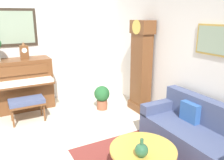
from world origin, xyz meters
name	(u,v)px	position (x,y,z in m)	size (l,w,h in m)	color
ground_plane	(60,157)	(0.00, 0.00, -0.05)	(6.40, 6.00, 0.10)	beige
wall_left	(25,46)	(-2.60, -0.01, 1.41)	(0.13, 4.90, 2.80)	silver
wall_back	(180,54)	(0.02, 2.40, 1.40)	(5.30, 0.13, 2.80)	silver
piano	(19,84)	(-2.23, -0.26, 0.59)	(0.87, 1.44, 1.17)	brown
piano_bench	(27,103)	(-1.47, -0.23, 0.41)	(0.42, 0.70, 0.48)	brown
grandfather_clock	(141,69)	(-0.87, 2.15, 0.96)	(0.52, 0.34, 2.03)	brown
couch	(199,136)	(1.03, 1.93, 0.31)	(1.90, 0.80, 0.84)	#424C70
coffee_table	(143,151)	(1.06, 0.84, 0.41)	(0.88, 0.88, 0.44)	gold
mantel_clock	(24,51)	(-2.23, -0.08, 1.34)	(0.13, 0.18, 0.38)	brown
green_jug	(142,150)	(1.19, 0.72, 0.53)	(0.17, 0.17, 0.24)	#234C33
potted_plant	(102,96)	(-1.30, 1.39, 0.32)	(0.36, 0.36, 0.56)	#935138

